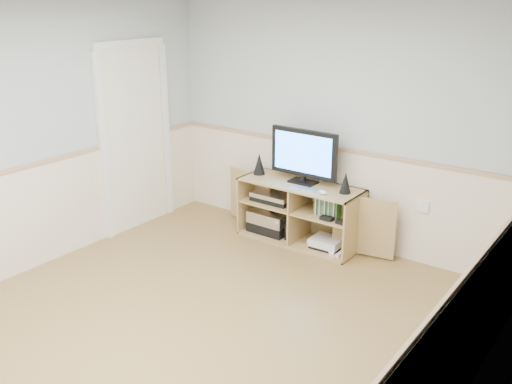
% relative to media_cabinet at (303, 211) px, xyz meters
% --- Properties ---
extents(room, '(4.04, 4.54, 2.54)m').
position_rel_media_cabinet_xyz_m(room, '(0.17, -1.91, 0.88)').
color(room, tan).
rests_on(room, ground).
extents(media_cabinet, '(2.07, 0.50, 0.65)m').
position_rel_media_cabinet_xyz_m(media_cabinet, '(0.00, 0.00, 0.00)').
color(media_cabinet, tan).
rests_on(media_cabinet, floor).
extents(monitor, '(0.77, 0.18, 0.57)m').
position_rel_media_cabinet_xyz_m(monitor, '(0.00, -0.01, 0.63)').
color(monitor, black).
rests_on(monitor, media_cabinet).
extents(speaker_left, '(0.13, 0.13, 0.24)m').
position_rel_media_cabinet_xyz_m(speaker_left, '(-0.55, -0.04, 0.44)').
color(speaker_left, black).
rests_on(speaker_left, media_cabinet).
extents(speaker_right, '(0.12, 0.12, 0.21)m').
position_rel_media_cabinet_xyz_m(speaker_right, '(0.51, -0.04, 0.43)').
color(speaker_right, black).
rests_on(speaker_right, media_cabinet).
extents(keyboard, '(0.29, 0.17, 0.01)m').
position_rel_media_cabinet_xyz_m(keyboard, '(0.12, -0.20, 0.32)').
color(keyboard, silver).
rests_on(keyboard, media_cabinet).
extents(mouse, '(0.11, 0.10, 0.04)m').
position_rel_media_cabinet_xyz_m(mouse, '(0.35, -0.20, 0.34)').
color(mouse, white).
rests_on(mouse, media_cabinet).
extents(av_components, '(0.53, 0.34, 0.47)m').
position_rel_media_cabinet_xyz_m(av_components, '(-0.35, -0.06, -0.11)').
color(av_components, black).
rests_on(av_components, media_cabinet).
extents(game_consoles, '(0.45, 0.30, 0.11)m').
position_rel_media_cabinet_xyz_m(game_consoles, '(0.34, -0.07, -0.26)').
color(game_consoles, white).
rests_on(game_consoles, media_cabinet).
extents(game_cases, '(0.27, 0.14, 0.19)m').
position_rel_media_cabinet_xyz_m(game_cases, '(0.35, -0.08, 0.15)').
color(game_cases, '#3F8C3F').
rests_on(game_cases, media_cabinet).
extents(wall_outlet, '(0.12, 0.03, 0.12)m').
position_rel_media_cabinet_xyz_m(wall_outlet, '(1.23, 0.20, 0.27)').
color(wall_outlet, white).
rests_on(wall_outlet, wall_back).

